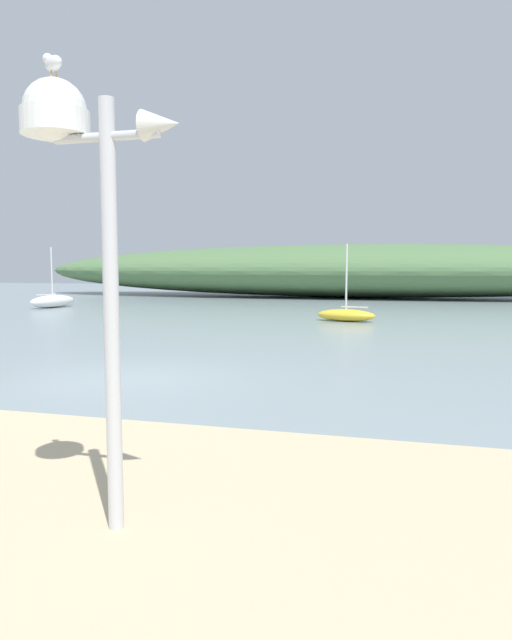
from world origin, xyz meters
The scene contains 6 objects.
ground_plane centered at (0.00, 0.00, 0.00)m, with size 120.00×120.00×0.00m, color gray.
distant_hill centered at (1.45, 33.25, 2.00)m, with size 51.77×10.89×4.00m, color #517547.
mast_structure centered at (3.00, -6.40, 3.07)m, with size 1.27×0.52×3.48m.
seagull_on_radar centered at (2.83, -6.39, 3.80)m, with size 0.26×0.18×0.20m.
sailboat_west_reach centered at (-13.82, 17.28, 0.37)m, with size 1.48×3.33×3.38m.
sailboat_off_point centered at (2.97, 13.46, 0.28)m, with size 2.63×1.38×3.23m.
Camera 1 is at (5.46, -10.25, 2.26)m, focal length 31.64 mm.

